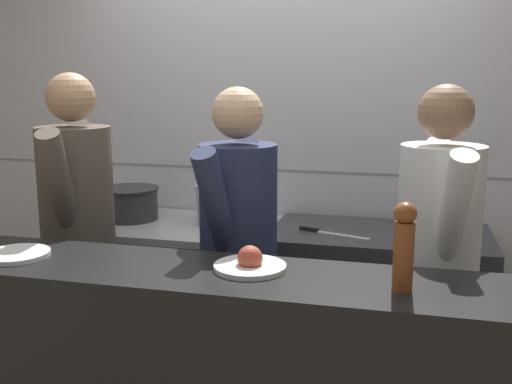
{
  "coord_description": "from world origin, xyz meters",
  "views": [
    {
      "loc": [
        0.72,
        -2.27,
        1.73
      ],
      "look_at": [
        -0.0,
        0.58,
        1.15
      ],
      "focal_mm": 42.0,
      "sensor_mm": 36.0,
      "label": 1
    }
  ],
  "objects_px": {
    "chefs_knife": "(328,233)",
    "plated_dish_main": "(17,254)",
    "plated_dish_appetiser": "(250,264)",
    "stock_pot": "(130,202)",
    "sauce_pot": "(218,204)",
    "chef_sous": "(238,256)",
    "chef_head_cook": "(79,233)",
    "chef_line": "(437,264)",
    "pepper_mill": "(404,245)",
    "oven_range": "(172,292)"
  },
  "relations": [
    {
      "from": "chefs_knife",
      "to": "plated_dish_main",
      "type": "distance_m",
      "value": 1.59
    },
    {
      "from": "plated_dish_appetiser",
      "to": "chefs_knife",
      "type": "bearing_deg",
      "value": 83.24
    },
    {
      "from": "stock_pot",
      "to": "plated_dish_appetiser",
      "type": "relative_size",
      "value": 1.31
    },
    {
      "from": "sauce_pot",
      "to": "chef_sous",
      "type": "height_order",
      "value": "chef_sous"
    },
    {
      "from": "stock_pot",
      "to": "sauce_pot",
      "type": "xyz_separation_m",
      "value": [
        0.55,
        0.0,
        0.02
      ]
    },
    {
      "from": "chef_head_cook",
      "to": "plated_dish_appetiser",
      "type": "bearing_deg",
      "value": -41.93
    },
    {
      "from": "stock_pot",
      "to": "plated_dish_main",
      "type": "xyz_separation_m",
      "value": [
        0.17,
        -1.32,
        0.08
      ]
    },
    {
      "from": "stock_pot",
      "to": "chef_line",
      "type": "height_order",
      "value": "chef_line"
    },
    {
      "from": "sauce_pot",
      "to": "pepper_mill",
      "type": "xyz_separation_m",
      "value": [
        1.05,
        -1.34,
        0.21
      ]
    },
    {
      "from": "plated_dish_appetiser",
      "to": "chef_line",
      "type": "distance_m",
      "value": 0.88
    },
    {
      "from": "sauce_pot",
      "to": "pepper_mill",
      "type": "relative_size",
      "value": 0.89
    },
    {
      "from": "chefs_knife",
      "to": "pepper_mill",
      "type": "relative_size",
      "value": 1.34
    },
    {
      "from": "pepper_mill",
      "to": "chef_line",
      "type": "bearing_deg",
      "value": 77.96
    },
    {
      "from": "sauce_pot",
      "to": "chefs_knife",
      "type": "distance_m",
      "value": 0.68
    },
    {
      "from": "oven_range",
      "to": "sauce_pot",
      "type": "distance_m",
      "value": 0.63
    },
    {
      "from": "chefs_knife",
      "to": "chef_sous",
      "type": "relative_size",
      "value": 0.23
    },
    {
      "from": "oven_range",
      "to": "chef_head_cook",
      "type": "relative_size",
      "value": 0.7
    },
    {
      "from": "stock_pot",
      "to": "chef_sous",
      "type": "bearing_deg",
      "value": -40.69
    },
    {
      "from": "pepper_mill",
      "to": "plated_dish_appetiser",
      "type": "bearing_deg",
      "value": 170.23
    },
    {
      "from": "plated_dish_appetiser",
      "to": "chef_line",
      "type": "xyz_separation_m",
      "value": [
        0.67,
        0.56,
        -0.12
      ]
    },
    {
      "from": "oven_range",
      "to": "plated_dish_appetiser",
      "type": "height_order",
      "value": "plated_dish_appetiser"
    },
    {
      "from": "chefs_knife",
      "to": "plated_dish_appetiser",
      "type": "distance_m",
      "value": 1.14
    },
    {
      "from": "pepper_mill",
      "to": "chef_sous",
      "type": "xyz_separation_m",
      "value": [
        -0.71,
        0.57,
        -0.26
      ]
    },
    {
      "from": "chef_sous",
      "to": "chefs_knife",
      "type": "bearing_deg",
      "value": 72.81
    },
    {
      "from": "stock_pot",
      "to": "plated_dish_appetiser",
      "type": "xyz_separation_m",
      "value": [
        1.08,
        -1.25,
        0.1
      ]
    },
    {
      "from": "plated_dish_main",
      "to": "sauce_pot",
      "type": "bearing_deg",
      "value": 74.08
    },
    {
      "from": "chef_sous",
      "to": "chef_line",
      "type": "bearing_deg",
      "value": 14.48
    },
    {
      "from": "stock_pot",
      "to": "plated_dish_appetiser",
      "type": "bearing_deg",
      "value": -49.28
    },
    {
      "from": "plated_dish_main",
      "to": "pepper_mill",
      "type": "xyz_separation_m",
      "value": [
        1.43,
        -0.02,
        0.14
      ]
    },
    {
      "from": "oven_range",
      "to": "chef_sous",
      "type": "bearing_deg",
      "value": -49.62
    },
    {
      "from": "oven_range",
      "to": "pepper_mill",
      "type": "bearing_deg",
      "value": -44.42
    },
    {
      "from": "stock_pot",
      "to": "plated_dish_appetiser",
      "type": "distance_m",
      "value": 1.65
    },
    {
      "from": "sauce_pot",
      "to": "stock_pot",
      "type": "bearing_deg",
      "value": -179.76
    },
    {
      "from": "stock_pot",
      "to": "chef_head_cook",
      "type": "xyz_separation_m",
      "value": [
        0.06,
        -0.69,
        -0.0
      ]
    },
    {
      "from": "oven_range",
      "to": "stock_pot",
      "type": "bearing_deg",
      "value": 173.65
    },
    {
      "from": "chef_sous",
      "to": "chef_line",
      "type": "xyz_separation_m",
      "value": [
        0.85,
        0.08,
        0.01
      ]
    },
    {
      "from": "plated_dish_appetiser",
      "to": "chef_sous",
      "type": "height_order",
      "value": "chef_sous"
    },
    {
      "from": "pepper_mill",
      "to": "chef_line",
      "type": "relative_size",
      "value": 0.17
    },
    {
      "from": "pepper_mill",
      "to": "chef_sous",
      "type": "bearing_deg",
      "value": 141.14
    },
    {
      "from": "plated_dish_main",
      "to": "chef_sous",
      "type": "height_order",
      "value": "chef_sous"
    },
    {
      "from": "plated_dish_appetiser",
      "to": "plated_dish_main",
      "type": "bearing_deg",
      "value": -175.37
    },
    {
      "from": "stock_pot",
      "to": "chef_line",
      "type": "relative_size",
      "value": 0.2
    },
    {
      "from": "stock_pot",
      "to": "chefs_knife",
      "type": "distance_m",
      "value": 1.22
    },
    {
      "from": "plated_dish_main",
      "to": "plated_dish_appetiser",
      "type": "height_order",
      "value": "plated_dish_appetiser"
    },
    {
      "from": "chef_head_cook",
      "to": "plated_dish_main",
      "type": "bearing_deg",
      "value": -93.0
    },
    {
      "from": "stock_pot",
      "to": "chefs_knife",
      "type": "relative_size",
      "value": 0.87
    },
    {
      "from": "oven_range",
      "to": "plated_dish_main",
      "type": "height_order",
      "value": "plated_dish_main"
    },
    {
      "from": "plated_dish_main",
      "to": "pepper_mill",
      "type": "height_order",
      "value": "pepper_mill"
    },
    {
      "from": "stock_pot",
      "to": "chef_head_cook",
      "type": "height_order",
      "value": "chef_head_cook"
    },
    {
      "from": "pepper_mill",
      "to": "chef_sous",
      "type": "distance_m",
      "value": 0.95
    }
  ]
}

